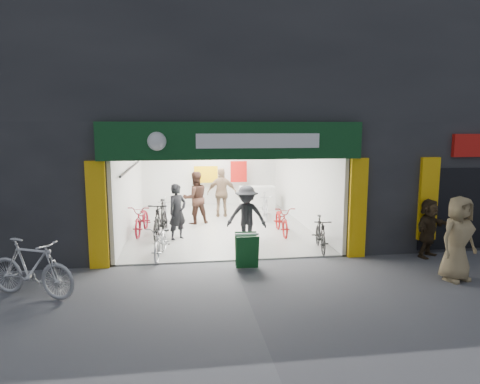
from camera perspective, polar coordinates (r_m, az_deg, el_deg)
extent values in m
plane|color=#56565B|center=(10.99, -0.96, -9.24)|extent=(60.00, 60.00, 0.00)
cube|color=#232326|center=(15.73, 0.41, 17.32)|extent=(16.00, 10.00, 4.50)
cube|color=#232326|center=(16.03, -23.26, 2.12)|extent=(5.00, 10.00, 3.50)
cube|color=#232326|center=(17.09, 17.24, 2.79)|extent=(6.00, 10.00, 3.50)
cube|color=#9E9E99|center=(14.82, -2.88, -4.45)|extent=(6.00, 8.00, 0.04)
cube|color=silver|center=(18.61, -4.06, 3.14)|extent=(6.00, 0.20, 3.20)
cube|color=silver|center=(14.59, -14.55, 1.37)|extent=(0.10, 8.00, 3.20)
cube|color=silver|center=(15.10, 8.31, 1.79)|extent=(0.10, 8.00, 3.20)
cube|color=white|center=(14.44, -2.97, 8.13)|extent=(6.00, 8.00, 0.10)
cube|color=black|center=(10.56, -1.08, 8.51)|extent=(6.00, 0.30, 0.30)
cube|color=#0C3819|center=(10.35, -0.92, 6.85)|extent=(6.40, 0.25, 0.90)
cube|color=white|center=(10.30, 2.51, 6.83)|extent=(3.00, 0.02, 0.35)
cube|color=yellow|center=(10.71, -18.49, -2.98)|extent=(0.45, 0.12, 2.60)
cube|color=yellow|center=(11.46, 15.41, -2.10)|extent=(0.45, 0.12, 2.60)
cube|color=yellow|center=(12.33, 23.80, -0.84)|extent=(0.50, 0.12, 2.20)
cube|color=black|center=(13.14, 28.46, -1.94)|extent=(3.00, 0.06, 2.20)
cylinder|color=black|center=(13.92, -14.37, 3.12)|extent=(0.06, 5.00, 0.06)
cube|color=silver|center=(17.40, 2.28, -0.88)|extent=(1.40, 0.60, 1.00)
cube|color=white|center=(11.65, -1.74, 7.68)|extent=(1.30, 0.35, 0.04)
cube|color=white|center=(13.44, -2.59, 7.80)|extent=(1.30, 0.35, 0.04)
cube|color=white|center=(15.24, -3.24, 7.89)|extent=(1.30, 0.35, 0.04)
cube|color=white|center=(17.03, -3.76, 7.96)|extent=(1.30, 0.35, 0.04)
imported|color=silver|center=(11.38, -10.50, -6.45)|extent=(0.79, 1.74, 0.88)
imported|color=black|center=(13.26, -10.55, -3.65)|extent=(0.85, 2.01, 1.17)
imported|color=maroon|center=(13.92, -12.91, -3.57)|extent=(0.85, 1.90, 0.97)
imported|color=#AAAAAE|center=(14.60, -9.93, -2.78)|extent=(0.65, 1.77, 1.04)
imported|color=black|center=(11.97, 10.69, -5.52)|extent=(0.71, 1.64, 0.96)
imported|color=#9B0F0E|center=(13.62, 5.59, -3.73)|extent=(0.68, 1.80, 0.93)
imported|color=#A2A2A7|center=(15.75, 3.38, -1.95)|extent=(0.61, 1.65, 0.97)
imported|color=#B9B9BE|center=(9.58, -26.06, -9.10)|extent=(2.05, 1.34, 1.20)
imported|color=black|center=(12.92, -8.35, -2.69)|extent=(0.74, 0.71, 1.71)
imported|color=#3E251C|center=(14.95, -5.97, -0.82)|extent=(1.05, 0.91, 1.86)
imported|color=black|center=(12.18, 0.88, -3.22)|extent=(1.25, 0.91, 1.74)
imported|color=#896B4F|center=(15.98, -2.42, -0.14)|extent=(1.14, 0.56, 1.88)
imported|color=#907A54|center=(10.60, 27.05, -5.56)|extent=(1.05, 0.83, 1.89)
imported|color=#392A19|center=(12.22, 23.85, -4.41)|extent=(1.45, 1.16, 1.54)
cube|color=#10431C|center=(10.22, 1.03, -8.06)|extent=(0.54, 0.22, 0.81)
cube|color=#10431C|center=(10.55, 0.80, -7.52)|extent=(0.54, 0.22, 0.81)
cube|color=white|center=(10.28, 0.92, -5.66)|extent=(0.57, 0.07, 0.05)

